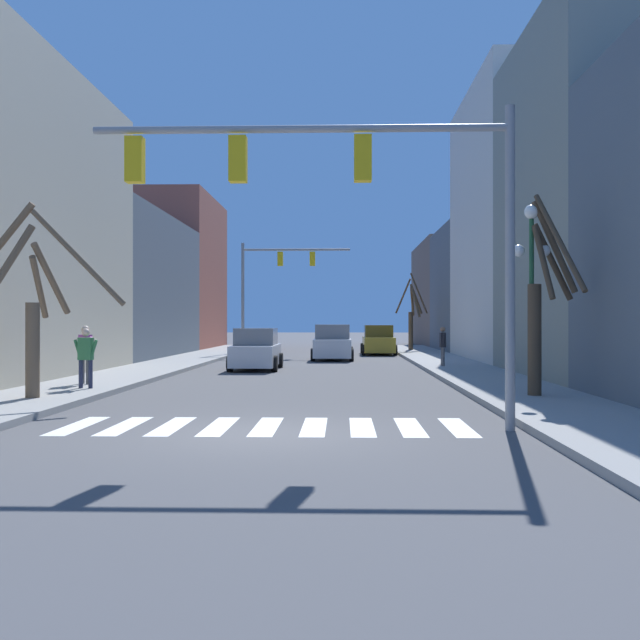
{
  "coord_description": "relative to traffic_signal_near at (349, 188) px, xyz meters",
  "views": [
    {
      "loc": [
        1.43,
        -13.1,
        1.99
      ],
      "look_at": [
        0.14,
        30.24,
        2.07
      ],
      "focal_mm": 42.0,
      "sensor_mm": 36.0,
      "label": 1
    }
  ],
  "objects": [
    {
      "name": "street_lamp_right_corner",
      "position": [
        4.61,
        5.11,
        -0.94
      ],
      "size": [
        0.95,
        0.36,
        4.76
      ],
      "color": "#1E4C2D",
      "rests_on": "sidewalk_right"
    },
    {
      "name": "pedestrian_on_left_sidewalk",
      "position": [
        -7.17,
        6.64,
        -3.31
      ],
      "size": [
        0.71,
        0.26,
        1.64
      ],
      "rotation": [
        0.0,
        0.0,
        3.03
      ],
      "color": "#282D47",
      "rests_on": "sidewalk_left"
    },
    {
      "name": "street_tree_left_near",
      "position": [
        4.43,
        35.07,
        -1.98
      ],
      "size": [
        2.05,
        2.61,
        5.0
      ],
      "color": "brown",
      "rests_on": "sidewalk_right"
    },
    {
      "name": "car_at_intersection",
      "position": [
        2.04,
        31.19,
        -3.62
      ],
      "size": [
        2.04,
        4.76,
        1.76
      ],
      "rotation": [
        0.0,
        0.0,
        1.57
      ],
      "color": "#A38423",
      "rests_on": "ground_plane"
    },
    {
      "name": "building_row_left",
      "position": [
        -12.22,
        17.68,
        0.92
      ],
      "size": [
        6.0,
        51.74,
        12.95
      ],
      "color": "#BCB299",
      "rests_on": "ground_plane"
    },
    {
      "name": "pedestrian_waiting_at_curb",
      "position": [
        4.05,
        17.37,
        -3.33
      ],
      "size": [
        0.23,
        0.7,
        1.62
      ],
      "rotation": [
        0.0,
        0.0,
        4.75
      ],
      "color": "#4C4C51",
      "rests_on": "sidewalk_right"
    },
    {
      "name": "traffic_signal_far",
      "position": [
        -4.24,
        30.59,
        0.36
      ],
      "size": [
        6.47,
        0.28,
        6.65
      ],
      "color": "gray",
      "rests_on": "ground_plane"
    },
    {
      "name": "traffic_signal_near",
      "position": [
        0.0,
        0.0,
        0.0
      ],
      "size": [
        7.74,
        0.28,
        5.92
      ],
      "color": "gray",
      "rests_on": "ground_plane"
    },
    {
      "name": "street_tree_right_mid",
      "position": [
        -7.68,
        4.14,
        -2.01
      ],
      "size": [
        4.34,
        2.16,
        4.73
      ],
      "color": "brown",
      "rests_on": "sidewalk_left"
    },
    {
      "name": "sidewalk_right",
      "position": [
        4.66,
        -0.59,
        -4.36
      ],
      "size": [
        2.94,
        90.0,
        0.15
      ],
      "color": "gray",
      "rests_on": "ground_plane"
    },
    {
      "name": "ground_plane",
      "position": [
        -1.54,
        -0.59,
        -4.44
      ],
      "size": [
        240.0,
        240.0,
        0.0
      ],
      "primitive_type": "plane",
      "color": "#4C4C4F"
    },
    {
      "name": "building_row_right",
      "position": [
        9.13,
        22.79,
        0.79
      ],
      "size": [
        6.0,
        60.56,
        13.47
      ],
      "color": "#515B66",
      "rests_on": "ground_plane"
    },
    {
      "name": "car_driving_toward_lane",
      "position": [
        -3.66,
        16.94,
        -3.64
      ],
      "size": [
        1.98,
        4.26,
        1.71
      ],
      "rotation": [
        0.0,
        0.0,
        -1.57
      ],
      "color": "silver",
      "rests_on": "ground_plane"
    },
    {
      "name": "crosswalk_stripes",
      "position": [
        -1.54,
        0.39,
        -4.43
      ],
      "size": [
        7.65,
        2.6,
        0.01
      ],
      "color": "white",
      "rests_on": "ground_plane"
    },
    {
      "name": "pedestrian_near_right_corner",
      "position": [
        -7.66,
        8.02,
        -3.27
      ],
      "size": [
        0.62,
        0.54,
        1.71
      ],
      "rotation": [
        0.0,
        0.0,
        2.45
      ],
      "color": "#4C4C51",
      "rests_on": "sidewalk_left"
    },
    {
      "name": "street_tree_left_far",
      "position": [
        4.82,
        4.92,
        -2.04
      ],
      "size": [
        1.22,
        2.25,
        5.01
      ],
      "color": "#473828",
      "rests_on": "sidewalk_right"
    },
    {
      "name": "car_parked_right_far",
      "position": [
        -0.61,
        24.89,
        -3.59
      ],
      "size": [
        2.13,
        4.76,
        1.83
      ],
      "rotation": [
        0.0,
        0.0,
        1.57
      ],
      "color": "silver",
      "rests_on": "ground_plane"
    }
  ]
}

